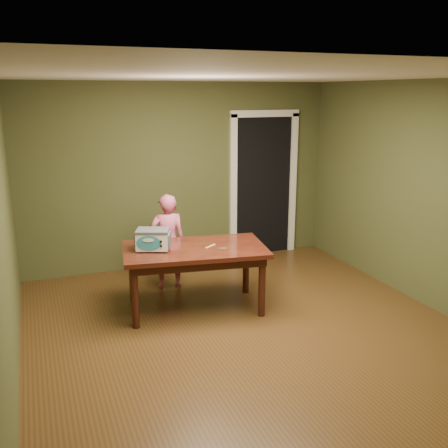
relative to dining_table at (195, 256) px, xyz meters
name	(u,v)px	position (x,y,z in m)	size (l,w,h in m)	color
floor	(252,336)	(0.33, -0.86, -0.65)	(5.00, 5.00, 0.00)	#503416
room_shell	(255,173)	(0.33, -0.86, 1.06)	(4.52, 5.02, 2.61)	#434927
doorway	(255,184)	(1.63, 1.92, 0.41)	(1.10, 0.66, 2.25)	black
dining_table	(195,256)	(0.00, 0.00, 0.00)	(1.72, 1.14, 0.75)	black
toy_oven	(153,239)	(-0.46, 0.08, 0.23)	(0.44, 0.37, 0.24)	#4C4F54
baking_pan	(223,249)	(0.27, -0.21, 0.11)	(0.10, 0.10, 0.02)	silver
spatula	(210,246)	(0.18, -0.04, 0.10)	(0.18, 0.03, 0.01)	tan
child	(168,242)	(-0.11, 0.76, -0.03)	(0.45, 0.29, 1.23)	#D6587E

